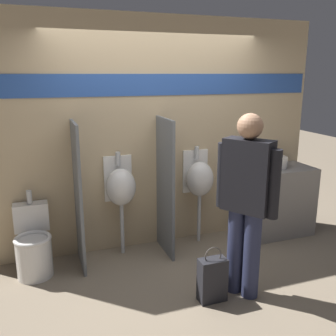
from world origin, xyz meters
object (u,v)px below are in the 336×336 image
(sink_basin, at_px, (273,162))
(urinal_far, at_px, (199,179))
(person_in_vest, at_px, (246,199))
(shopping_bag, at_px, (212,279))
(cell_phone, at_px, (264,171))
(toilet, at_px, (34,246))
(urinal_near_counter, at_px, (121,187))

(sink_basin, xyz_separation_m, urinal_far, (-0.99, 0.07, -0.15))
(person_in_vest, xyz_separation_m, shopping_bag, (-0.32, -0.01, -0.74))
(person_in_vest, bearing_deg, cell_phone, -74.06)
(toilet, bearing_deg, person_in_vest, -29.51)
(urinal_near_counter, bearing_deg, sink_basin, -1.92)
(person_in_vest, bearing_deg, shopping_bag, 59.36)
(urinal_far, distance_m, shopping_bag, 1.42)
(person_in_vest, bearing_deg, sink_basin, -76.38)
(sink_basin, xyz_separation_m, toilet, (-2.95, -0.09, -0.65))
(sink_basin, relative_size, urinal_near_counter, 0.31)
(shopping_bag, bearing_deg, urinal_far, 71.49)
(toilet, height_order, person_in_vest, person_in_vest)
(urinal_far, bearing_deg, urinal_near_counter, 180.00)
(urinal_near_counter, height_order, toilet, urinal_near_counter)
(person_in_vest, distance_m, shopping_bag, 0.81)
(sink_basin, bearing_deg, urinal_far, 176.20)
(urinal_near_counter, distance_m, person_in_vest, 1.51)
(urinal_far, bearing_deg, shopping_bag, -108.51)
(sink_basin, distance_m, urinal_near_counter, 1.98)
(cell_phone, relative_size, shopping_bag, 0.26)
(cell_phone, relative_size, toilet, 0.16)
(cell_phone, bearing_deg, person_in_vest, -130.99)
(toilet, bearing_deg, shopping_bag, -34.74)
(toilet, distance_m, person_in_vest, 2.24)
(toilet, bearing_deg, cell_phone, -1.49)
(urinal_near_counter, height_order, shopping_bag, urinal_near_counter)
(sink_basin, distance_m, cell_phone, 0.28)
(cell_phone, xyz_separation_m, shopping_bag, (-1.18, -1.00, -0.68))
(cell_phone, bearing_deg, toilet, 178.51)
(sink_basin, bearing_deg, shopping_bag, -140.43)
(cell_phone, relative_size, urinal_far, 0.12)
(urinal_near_counter, bearing_deg, cell_phone, -7.34)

